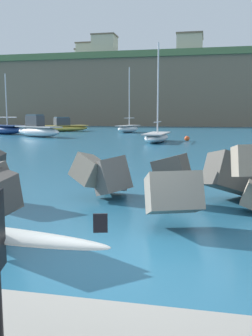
% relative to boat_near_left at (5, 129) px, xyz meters
% --- Properties ---
extents(ground_plane, '(400.00, 400.00, 0.00)m').
position_rel_boat_near_left_xyz_m(ground_plane, '(21.34, -33.28, -0.57)').
color(ground_plane, '#235B7A').
extents(boat_near_left, '(5.86, 3.98, 6.73)m').
position_rel_boat_near_left_xyz_m(boat_near_left, '(0.00, 0.00, 0.00)').
color(boat_near_left, navy).
rests_on(boat_near_left, ground).
extents(boat_near_centre, '(6.13, 5.75, 1.89)m').
position_rel_boat_near_left_xyz_m(boat_near_centre, '(4.02, 8.17, 0.02)').
color(boat_near_centre, '#EAC64C').
rests_on(boat_near_centre, ground).
extents(boat_mid_centre, '(6.38, 4.54, 2.25)m').
position_rel_boat_near_left_xyz_m(boat_mid_centre, '(5.78, -3.81, 0.16)').
color(boat_mid_centre, white).
rests_on(boat_mid_centre, ground).
extents(boat_mid_right, '(1.97, 5.40, 7.99)m').
position_rel_boat_near_left_xyz_m(boat_mid_right, '(18.43, -8.34, -0.11)').
color(boat_mid_right, white).
rests_on(boat_mid_right, ground).
extents(boat_far_left, '(2.83, 4.44, 7.92)m').
position_rel_boat_near_left_xyz_m(boat_far_left, '(12.95, 6.56, -0.03)').
color(boat_far_left, white).
rests_on(boat_far_left, ground).
extents(mooring_buoy_inner, '(0.44, 0.44, 0.44)m').
position_rel_boat_near_left_xyz_m(mooring_buoy_inner, '(17.17, -0.40, -0.35)').
color(mooring_buoy_inner, yellow).
rests_on(mooring_buoy_inner, ground).
extents(mooring_buoy_middle, '(0.44, 0.44, 0.44)m').
position_rel_boat_near_left_xyz_m(mooring_buoy_middle, '(20.84, -6.70, -0.35)').
color(mooring_buoy_middle, '#E54C1E').
rests_on(mooring_buoy_middle, ground).
extents(headland_bluff, '(91.65, 36.68, 13.80)m').
position_rel_boat_near_left_xyz_m(headland_bluff, '(18.14, 48.40, 6.35)').
color(headland_bluff, '#756651').
rests_on(headland_bluff, ground).
extents(station_building_west, '(5.12, 4.51, 5.31)m').
position_rel_boat_near_left_xyz_m(station_building_west, '(0.48, 41.85, 15.90)').
color(station_building_west, '#B2ADA3').
rests_on(station_building_west, headland_bluff).
extents(station_building_central, '(8.29, 5.80, 4.31)m').
position_rel_boat_near_left_xyz_m(station_building_central, '(-5.55, 53.31, 15.40)').
color(station_building_central, silver).
rests_on(station_building_central, headland_bluff).
extents(station_building_east, '(8.26, 6.03, 5.72)m').
position_rel_boat_near_left_xyz_m(station_building_east, '(-5.20, 53.15, 16.10)').
color(station_building_east, '#B2ADA3').
rests_on(station_building_east, headland_bluff).
extents(station_building_annex, '(5.32, 7.99, 4.62)m').
position_rel_boat_near_left_xyz_m(station_building_annex, '(18.66, 42.64, 15.55)').
color(station_building_annex, '#B2ADA3').
rests_on(station_building_annex, headland_bluff).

